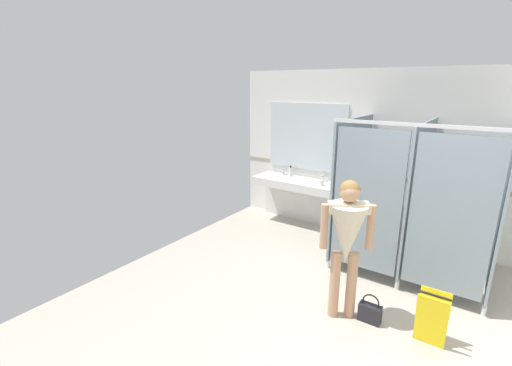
{
  "coord_description": "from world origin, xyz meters",
  "views": [
    {
      "loc": [
        0.6,
        -3.08,
        2.46
      ],
      "look_at": [
        -2.43,
        1.27,
        0.97
      ],
      "focal_mm": 24.39,
      "sensor_mm": 36.0,
      "label": 1
    }
  ],
  "objects_px": {
    "handbag": "(370,312)",
    "wet_floor_sign": "(432,318)",
    "soap_dispenser": "(290,172)",
    "paper_cup": "(321,183)",
    "person_standing": "(347,235)"
  },
  "relations": [
    {
      "from": "handbag",
      "to": "wet_floor_sign",
      "type": "distance_m",
      "value": 0.61
    },
    {
      "from": "handbag",
      "to": "soap_dispenser",
      "type": "xyz_separation_m",
      "value": [
        -2.21,
        2.15,
        0.81
      ]
    },
    {
      "from": "paper_cup",
      "to": "wet_floor_sign",
      "type": "height_order",
      "value": "paper_cup"
    },
    {
      "from": "person_standing",
      "to": "wet_floor_sign",
      "type": "bearing_deg",
      "value": 4.9
    },
    {
      "from": "handbag",
      "to": "paper_cup",
      "type": "distance_m",
      "value": 2.51
    },
    {
      "from": "handbag",
      "to": "wet_floor_sign",
      "type": "xyz_separation_m",
      "value": [
        0.58,
        0.0,
        0.17
      ]
    },
    {
      "from": "handbag",
      "to": "soap_dispenser",
      "type": "distance_m",
      "value": 3.19
    },
    {
      "from": "soap_dispenser",
      "to": "paper_cup",
      "type": "height_order",
      "value": "soap_dispenser"
    },
    {
      "from": "soap_dispenser",
      "to": "paper_cup",
      "type": "bearing_deg",
      "value": -19.73
    },
    {
      "from": "handbag",
      "to": "paper_cup",
      "type": "xyz_separation_m",
      "value": [
        -1.47,
        1.89,
        0.77
      ]
    },
    {
      "from": "paper_cup",
      "to": "wet_floor_sign",
      "type": "relative_size",
      "value": 0.17
    },
    {
      "from": "handbag",
      "to": "soap_dispenser",
      "type": "bearing_deg",
      "value": 135.78
    },
    {
      "from": "person_standing",
      "to": "paper_cup",
      "type": "bearing_deg",
      "value": 120.97
    },
    {
      "from": "soap_dispenser",
      "to": "wet_floor_sign",
      "type": "distance_m",
      "value": 3.59
    },
    {
      "from": "soap_dispenser",
      "to": "paper_cup",
      "type": "relative_size",
      "value": 2.13
    }
  ]
}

